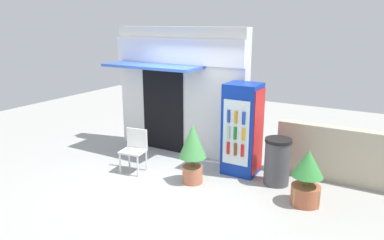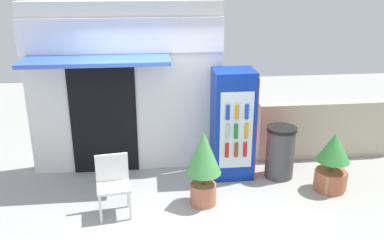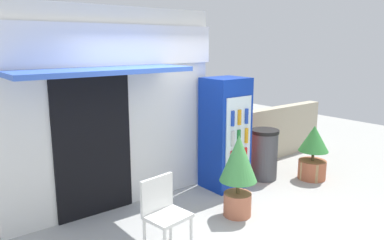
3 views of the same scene
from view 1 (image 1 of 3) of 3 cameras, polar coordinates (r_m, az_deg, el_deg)
ground at (r=7.14m, az=-4.68°, el=-9.47°), size 16.00×16.00×0.00m
storefront_building at (r=8.32m, az=-2.02°, el=4.90°), size 3.24×1.11×2.87m
drink_cooler at (r=7.24m, az=7.89°, el=-1.45°), size 0.68×0.65×1.83m
plastic_chair at (r=7.48m, az=-8.98°, el=-4.20°), size 0.51×0.46×0.87m
potted_plant_near_shop at (r=6.79m, az=0.09°, el=-4.46°), size 0.52×0.52×1.16m
potted_plant_curbside at (r=6.34m, az=17.60°, el=-8.33°), size 0.52×0.52×0.97m
trash_bin at (r=7.01m, az=13.23°, el=-6.34°), size 0.50×0.50×0.89m
stone_boundary_wall at (r=7.43m, az=23.42°, el=-5.30°), size 2.69×0.22×1.06m
cardboard_box at (r=6.49m, az=17.36°, el=-11.20°), size 0.49×0.43×0.33m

